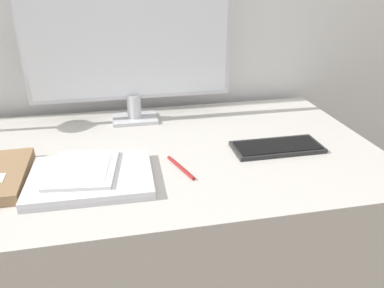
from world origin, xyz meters
The scene contains 6 objects.
desk centered at (0.00, 0.14, 0.37)m, with size 1.32×0.74×0.73m.
monitor centered at (-0.03, 0.40, 0.99)m, with size 0.67×0.11×0.46m.
keyboard centered at (0.36, 0.08, 0.74)m, with size 0.26×0.11×0.01m.
laptop centered at (-0.16, 0.00, 0.74)m, with size 0.30×0.23×0.02m.
ereader centered at (-0.18, 0.01, 0.76)m, with size 0.18×0.21×0.01m.
pen centered at (0.06, 0.02, 0.74)m, with size 0.05×0.13×0.01m.
Camera 1 is at (-0.08, -0.84, 1.21)m, focal length 35.00 mm.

